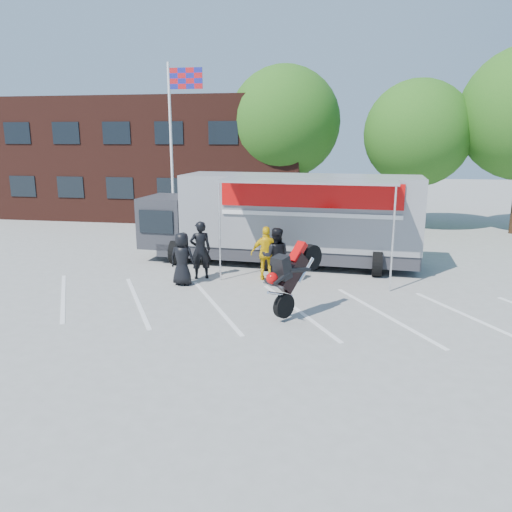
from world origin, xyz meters
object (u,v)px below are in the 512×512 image
(spectator_leather_c, at_px, (276,256))
(transporter_truck, at_px, (286,264))
(tree_mid, at_px, (418,134))
(spectator_hivis, at_px, (267,253))
(flagpole, at_px, (176,131))
(spectator_leather_a, at_px, (182,259))
(tree_left, at_px, (284,122))
(spectator_leather_b, at_px, (200,250))
(parked_motorcycle, at_px, (294,270))
(stunt_bike_rider, at_px, (303,314))

(spectator_leather_c, bearing_deg, transporter_truck, -95.04)
(tree_mid, bearing_deg, transporter_truck, -123.11)
(spectator_hivis, bearing_deg, spectator_leather_c, 116.08)
(flagpole, relative_size, spectator_leather_a, 4.55)
(tree_mid, relative_size, spectator_leather_a, 4.37)
(flagpole, xyz_separation_m, spectator_leather_a, (2.48, -7.15, -4.17))
(tree_left, relative_size, spectator_leather_b, 4.31)
(spectator_leather_c, distance_m, spectator_hivis, 0.65)
(parked_motorcycle, height_order, stunt_bike_rider, stunt_bike_rider)
(tree_left, bearing_deg, stunt_bike_rider, -81.18)
(stunt_bike_rider, xyz_separation_m, spectator_leather_b, (-3.78, 3.05, 1.00))
(spectator_leather_a, distance_m, spectator_leather_c, 3.06)
(tree_mid, relative_size, stunt_bike_rider, 3.49)
(parked_motorcycle, relative_size, spectator_leather_a, 1.22)
(tree_mid, relative_size, spectator_leather_b, 3.83)
(transporter_truck, distance_m, parked_motorcycle, 0.97)
(parked_motorcycle, relative_size, spectator_hivis, 1.16)
(spectator_hivis, bearing_deg, tree_mid, -128.35)
(tree_mid, relative_size, spectator_hivis, 4.16)
(tree_left, bearing_deg, spectator_leather_a, -97.67)
(flagpole, bearing_deg, stunt_bike_rider, -54.65)
(spectator_leather_b, xyz_separation_m, spectator_hivis, (2.26, 0.22, -0.08))
(flagpole, xyz_separation_m, spectator_hivis, (5.11, -6.06, -4.13))
(spectator_leather_a, bearing_deg, stunt_bike_rider, 158.37)
(tree_mid, distance_m, spectator_leather_c, 13.55)
(transporter_truck, distance_m, spectator_leather_a, 4.64)
(tree_left, height_order, stunt_bike_rider, tree_left)
(spectator_hivis, bearing_deg, flagpole, -59.22)
(stunt_bike_rider, relative_size, spectator_hivis, 1.19)
(tree_left, xyz_separation_m, transporter_truck, (1.28, -9.77, -5.57))
(spectator_leather_a, relative_size, spectator_hivis, 0.95)
(tree_left, distance_m, transporter_truck, 11.31)
(tree_left, relative_size, spectator_leather_c, 4.52)
(spectator_leather_a, relative_size, spectator_leather_c, 0.92)
(parked_motorcycle, bearing_deg, tree_left, -0.64)
(tree_left, xyz_separation_m, stunt_bike_rider, (2.38, -15.34, -5.57))
(tree_mid, distance_m, spectator_leather_a, 15.52)
(spectator_leather_a, relative_size, spectator_leather_b, 0.88)
(parked_motorcycle, bearing_deg, spectator_leather_b, 108.54)
(flagpole, distance_m, tree_left, 7.37)
(spectator_leather_b, bearing_deg, transporter_truck, -160.49)
(tree_left, xyz_separation_m, parked_motorcycle, (1.66, -10.65, -5.57))
(flagpole, bearing_deg, spectator_hivis, -49.88)
(stunt_bike_rider, bearing_deg, parked_motorcycle, 135.68)
(stunt_bike_rider, distance_m, spectator_leather_b, 4.96)
(tree_mid, bearing_deg, tree_left, 171.87)
(tree_left, distance_m, spectator_leather_c, 13.47)
(parked_motorcycle, bearing_deg, transporter_truck, 13.49)
(spectator_leather_b, relative_size, spectator_hivis, 1.09)
(flagpole, distance_m, spectator_hivis, 8.94)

